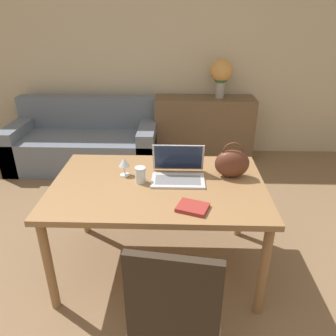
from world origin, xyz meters
TOP-DOWN VIEW (x-y plane):
  - ground_plane at (0.00, 0.00)m, footprint 14.00×14.00m
  - wall_back at (0.00, 3.00)m, footprint 10.00×0.06m
  - dining_table at (0.14, 0.58)m, footprint 1.49×0.96m
  - chair at (0.28, -0.30)m, footprint 0.49×0.49m
  - couch at (-0.92, 2.47)m, footprint 1.82×0.88m
  - sideboard at (0.61, 2.73)m, footprint 1.28×0.40m
  - laptop at (0.28, 0.68)m, footprint 0.37×0.29m
  - drinking_glass at (0.01, 0.60)m, footprint 0.08×0.08m
  - wine_glass at (-0.11, 0.70)m, footprint 0.08×0.08m
  - handbag at (0.66, 0.70)m, footprint 0.25×0.14m
  - flower_vase at (0.79, 2.75)m, footprint 0.28×0.28m
  - book at (0.37, 0.26)m, footprint 0.22×0.20m

SIDE VIEW (x-z plane):
  - ground_plane at x=0.00m, z-range 0.00..0.00m
  - couch at x=-0.92m, z-range -0.13..0.69m
  - sideboard at x=0.61m, z-range 0.00..0.82m
  - chair at x=0.28m, z-range 0.04..0.99m
  - dining_table at x=0.14m, z-range 0.29..1.03m
  - book at x=0.37m, z-range 0.74..0.76m
  - drinking_glass at x=0.01m, z-range 0.74..0.85m
  - laptop at x=0.28m, z-range 0.69..0.92m
  - wine_glass at x=-0.11m, z-range 0.77..0.91m
  - handbag at x=0.66m, z-range 0.71..0.98m
  - flower_vase at x=0.79m, z-range 0.89..1.36m
  - wall_back at x=0.00m, z-range 0.00..2.70m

